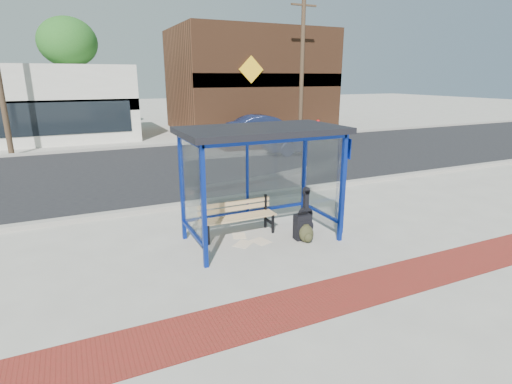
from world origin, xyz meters
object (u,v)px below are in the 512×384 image
fire_hydrant (318,126)px  bench (237,215)px  parked_car (266,128)px  backpack (307,234)px  guitar_bag (305,218)px  suitcase (302,227)px

fire_hydrant → bench: bearing=-129.2°
parked_car → fire_hydrant: bearing=-71.0°
backpack → parked_car: bearing=75.1°
backpack → guitar_bag: bearing=70.8°
guitar_bag → parked_car: 13.88m
suitcase → parked_car: bearing=68.1°
guitar_bag → suitcase: bearing=-134.9°
guitar_bag → backpack: guitar_bag is taller
backpack → suitcase: bearing=97.1°
fire_hydrant → parked_car: bearing=-163.2°
bench → parked_car: (6.72, 12.19, 0.24)m
suitcase → bench: bearing=146.7°
bench → fire_hydrant: bearing=50.0°
backpack → fire_hydrant: size_ratio=0.46×
suitcase → parked_car: 14.14m
bench → backpack: size_ratio=4.50×
bench → parked_car: parked_car is taller
bench → guitar_bag: bearing=-24.9°
bench → suitcase: bench is taller
guitar_bag → parked_car: parked_car is taller
fire_hydrant → suitcase: bearing=-124.5°
parked_car → bench: bearing=153.3°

